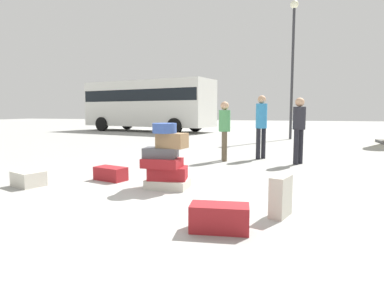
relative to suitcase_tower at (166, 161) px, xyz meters
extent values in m
plane|color=#9E9E99|center=(0.15, -0.36, -0.47)|extent=(80.00, 80.00, 0.00)
cube|color=beige|center=(0.03, 0.00, -0.40)|extent=(0.70, 0.46, 0.15)
cube|color=maroon|center=(0.02, 0.02, -0.22)|extent=(0.70, 0.53, 0.22)
cube|color=maroon|center=(-0.05, -0.06, -0.03)|extent=(0.64, 0.42, 0.15)
cube|color=#4C4C51|center=(-0.10, 0.01, 0.13)|extent=(0.59, 0.43, 0.17)
cube|color=olive|center=(0.10, 0.03, 0.34)|extent=(0.52, 0.38, 0.25)
cylinder|color=#334F99|center=(-0.02, 0.00, 0.55)|extent=(0.41, 0.41, 0.17)
cube|color=maroon|center=(1.27, -1.70, -0.32)|extent=(0.67, 0.39, 0.30)
cube|color=beige|center=(1.90, -1.00, -0.22)|extent=(0.28, 0.41, 0.51)
cube|color=maroon|center=(-1.23, 0.28, -0.34)|extent=(0.68, 0.47, 0.25)
cube|color=beige|center=(-2.36, -0.55, -0.34)|extent=(0.61, 0.55, 0.26)
cylinder|color=black|center=(2.29, 3.33, -0.04)|extent=(0.12, 0.12, 0.85)
cylinder|color=black|center=(2.17, 3.14, -0.04)|extent=(0.12, 0.12, 0.85)
cylinder|color=#26262D|center=(2.23, 3.24, 0.66)|extent=(0.30, 0.30, 0.55)
sphere|color=tan|center=(2.23, 3.24, 1.05)|extent=(0.22, 0.22, 0.22)
cylinder|color=black|center=(1.34, 3.96, -0.05)|extent=(0.12, 0.12, 0.84)
cylinder|color=black|center=(1.21, 3.78, -0.05)|extent=(0.12, 0.12, 0.84)
cylinder|color=#338CCC|center=(1.28, 3.87, 0.70)|extent=(0.30, 0.30, 0.67)
sphere|color=tan|center=(1.28, 3.87, 1.14)|extent=(0.22, 0.22, 0.22)
cylinder|color=brown|center=(0.35, 3.37, -0.09)|extent=(0.12, 0.12, 0.77)
cylinder|color=brown|center=(0.41, 3.16, -0.09)|extent=(0.12, 0.12, 0.77)
cylinder|color=#4C9959|center=(0.38, 3.26, 0.58)|extent=(0.30, 0.30, 0.56)
sphere|color=tan|center=(0.38, 3.26, 0.97)|extent=(0.22, 0.22, 0.22)
cube|color=silver|center=(-6.61, 14.03, 1.28)|extent=(8.87, 4.26, 2.80)
cube|color=black|center=(-6.61, 14.03, 1.77)|extent=(8.71, 4.25, 0.70)
cylinder|color=black|center=(-3.63, 14.66, -0.02)|extent=(0.93, 0.44, 0.90)
cylinder|color=black|center=(-4.16, 12.22, -0.02)|extent=(0.93, 0.44, 0.90)
cylinder|color=black|center=(-9.05, 15.84, -0.02)|extent=(0.93, 0.44, 0.90)
cylinder|color=black|center=(-9.58, 13.40, -0.02)|extent=(0.93, 0.44, 0.90)
cylinder|color=#333338|center=(2.10, 10.55, 2.48)|extent=(0.12, 0.12, 5.90)
sphere|color=#F2F2CC|center=(2.10, 10.55, 5.55)|extent=(0.36, 0.36, 0.36)
camera|label=1|loc=(1.95, -5.07, 0.84)|focal=30.27mm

